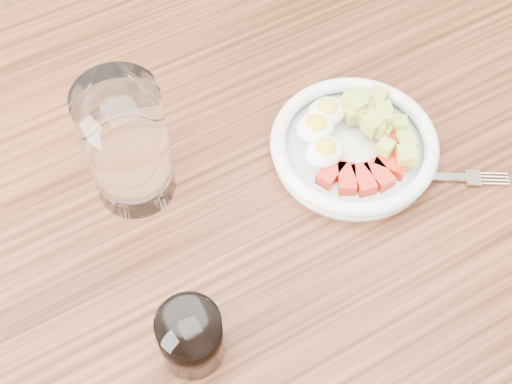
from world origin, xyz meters
TOP-DOWN VIEW (x-y plane):
  - dining_table at (0.00, 0.00)m, footprint 1.50×0.90m
  - bowl at (0.12, 0.02)m, footprint 0.19×0.19m
  - fork at (0.16, -0.04)m, footprint 0.16×0.11m
  - water_glass at (-0.11, 0.10)m, footprint 0.09×0.09m
  - coffee_glass at (-0.15, -0.10)m, footprint 0.06×0.06m

SIDE VIEW (x-z plane):
  - dining_table at x=0.00m, z-range 0.28..1.05m
  - fork at x=0.16m, z-range 0.77..0.78m
  - bowl at x=0.12m, z-range 0.76..0.81m
  - coffee_glass at x=-0.15m, z-range 0.77..0.84m
  - water_glass at x=-0.11m, z-range 0.77..0.93m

